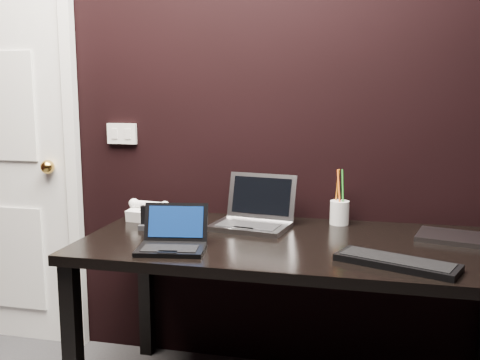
% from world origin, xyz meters
% --- Properties ---
extents(wall_back, '(4.00, 0.00, 4.00)m').
position_xyz_m(wall_back, '(0.00, 1.80, 1.30)').
color(wall_back, black).
rests_on(wall_back, ground).
extents(wall_switch, '(0.15, 0.02, 0.10)m').
position_xyz_m(wall_switch, '(-0.62, 1.79, 1.12)').
color(wall_switch, silver).
rests_on(wall_switch, wall_back).
extents(desk, '(1.70, 0.80, 0.74)m').
position_xyz_m(desk, '(0.30, 1.40, 0.66)').
color(desk, black).
rests_on(desk, ground).
extents(netbook, '(0.28, 0.25, 0.16)m').
position_xyz_m(netbook, '(-0.14, 1.18, 0.77)').
color(netbook, black).
rests_on(netbook, desk).
extents(silver_laptop, '(0.36, 0.33, 0.22)m').
position_xyz_m(silver_laptop, '(0.09, 1.58, 0.78)').
color(silver_laptop, '#98989D').
rests_on(silver_laptop, desk).
extents(ext_keyboard, '(0.43, 0.28, 0.03)m').
position_xyz_m(ext_keyboard, '(0.67, 1.16, 0.75)').
color(ext_keyboard, black).
rests_on(ext_keyboard, desk).
extents(closed_laptop, '(0.33, 0.27, 0.02)m').
position_xyz_m(closed_laptop, '(0.91, 1.55, 0.75)').
color(closed_laptop, gray).
rests_on(closed_laptop, desk).
extents(desk_phone, '(0.22, 0.18, 0.10)m').
position_xyz_m(desk_phone, '(-0.40, 1.60, 0.78)').
color(desk_phone, silver).
rests_on(desk_phone, desk).
extents(mobile_phone, '(0.06, 0.05, 0.10)m').
position_xyz_m(mobile_phone, '(-0.35, 1.43, 0.78)').
color(mobile_phone, black).
rests_on(mobile_phone, desk).
extents(pen_cup, '(0.09, 0.09, 0.25)m').
position_xyz_m(pen_cup, '(0.45, 1.71, 0.80)').
color(pen_cup, silver).
rests_on(pen_cup, desk).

